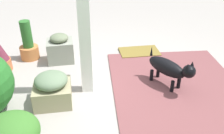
# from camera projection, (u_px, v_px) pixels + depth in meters

# --- Properties ---
(ground_plane) EXTENTS (12.00, 12.00, 0.00)m
(ground_plane) POSITION_uv_depth(u_px,v_px,m) (111.00, 87.00, 3.57)
(ground_plane) COLOR #A39C96
(brick_path) EXTENTS (1.80, 2.40, 0.02)m
(brick_path) POSITION_uv_depth(u_px,v_px,m) (179.00, 92.00, 3.44)
(brick_path) COLOR brown
(brick_path) RESTS_ON ground
(porch_pillar) EXTENTS (0.15, 0.15, 2.33)m
(porch_pillar) POSITION_uv_depth(u_px,v_px,m) (83.00, 7.00, 2.94)
(porch_pillar) COLOR white
(porch_pillar) RESTS_ON ground
(stone_planter_nearest) EXTENTS (0.46, 0.41, 0.48)m
(stone_planter_nearest) POSITION_uv_depth(u_px,v_px,m) (60.00, 49.00, 4.14)
(stone_planter_nearest) COLOR gray
(stone_planter_nearest) RESTS_ON ground
(stone_planter_mid) EXTENTS (0.49, 0.47, 0.43)m
(stone_planter_mid) POSITION_uv_depth(u_px,v_px,m) (52.00, 89.00, 3.16)
(stone_planter_mid) COLOR tan
(stone_planter_mid) RESTS_ON ground
(terracotta_pot_tall) EXTENTS (0.31, 0.31, 0.66)m
(terracotta_pot_tall) POSITION_uv_depth(u_px,v_px,m) (28.00, 46.00, 4.21)
(terracotta_pot_tall) COLOR #CB7841
(terracotta_pot_tall) RESTS_ON ground
(dog) EXTENTS (0.54, 0.68, 0.51)m
(dog) POSITION_uv_depth(u_px,v_px,m) (169.00, 68.00, 3.43)
(dog) COLOR black
(dog) RESTS_ON ground
(doormat) EXTENTS (0.72, 0.47, 0.03)m
(doormat) POSITION_uv_depth(u_px,v_px,m) (139.00, 52.00, 4.50)
(doormat) COLOR olive
(doormat) RESTS_ON ground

